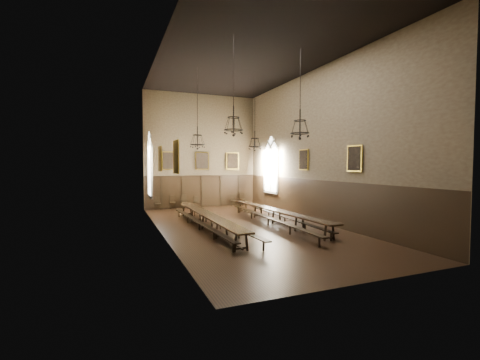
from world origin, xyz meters
TOP-DOWN VIEW (x-y plane):
  - floor at (0.00, 0.00)m, footprint 9.00×18.00m
  - ceiling at (0.00, 0.00)m, footprint 9.00×18.00m
  - wall_back at (0.00, 9.01)m, footprint 9.00×0.02m
  - wall_front at (0.00, -9.01)m, footprint 9.00×0.02m
  - wall_left at (-4.51, 0.00)m, footprint 0.02×18.00m
  - wall_right at (4.51, 0.00)m, footprint 0.02×18.00m
  - wainscot_panelling at (0.00, 0.00)m, footprint 9.00×18.00m
  - table_left at (-2.09, 0.18)m, footprint 0.77×10.54m
  - table_right at (2.09, 0.26)m, footprint 1.15×10.25m
  - bench_left_outer at (-2.55, 0.03)m, footprint 0.62×10.05m
  - bench_left_inner at (-1.46, -0.13)m, footprint 0.84×10.16m
  - bench_right_inner at (1.34, -0.17)m, footprint 0.63×10.73m
  - bench_right_outer at (2.46, -0.06)m, footprint 0.62×9.53m
  - chair_0 at (-3.55, 8.59)m, footprint 0.45×0.45m
  - chair_1 at (-2.40, 8.61)m, footprint 0.46×0.46m
  - chair_2 at (-1.53, 8.47)m, footprint 0.50×0.50m
  - chair_3 at (-0.57, 8.53)m, footprint 0.44×0.44m
  - chair_6 at (2.50, 8.54)m, footprint 0.45×0.45m
  - chair_7 at (3.43, 8.58)m, footprint 0.53×0.53m
  - chandelier_back_left at (-2.05, 2.22)m, footprint 0.86×0.86m
  - chandelier_back_right at (1.83, 2.73)m, footprint 0.83×0.83m
  - chandelier_front_left at (-1.76, -2.94)m, footprint 0.84×0.84m
  - chandelier_front_right at (1.83, -2.56)m, footprint 0.95×0.95m
  - portrait_back_0 at (-2.60, 8.88)m, footprint 1.10×0.12m
  - portrait_back_1 at (0.00, 8.88)m, footprint 1.10×0.12m
  - portrait_back_2 at (2.60, 8.88)m, footprint 1.10×0.12m
  - portrait_left_0 at (-4.38, 1.00)m, footprint 0.12×1.00m
  - portrait_left_1 at (-4.38, -3.50)m, footprint 0.12×1.00m
  - portrait_right_0 at (4.38, 1.00)m, footprint 0.12×1.00m
  - portrait_right_1 at (4.38, -3.50)m, footprint 0.12×1.00m
  - window_right at (4.43, 5.50)m, footprint 0.20×2.20m
  - window_left at (-4.43, 5.50)m, footprint 0.20×2.20m

SIDE VIEW (x-z plane):
  - floor at x=0.00m, z-range -0.02..0.00m
  - chair_3 at x=-0.57m, z-range -0.18..0.72m
  - bench_right_outer at x=2.46m, z-range 0.06..0.49m
  - chair_0 at x=-3.55m, z-range -0.19..0.75m
  - chair_6 at x=2.50m, z-range -0.19..0.76m
  - bench_left_outer at x=-2.55m, z-range 0.06..0.51m
  - bench_left_inner at x=-1.46m, z-range 0.06..0.52m
  - bench_right_inner at x=1.34m, z-range 0.07..0.55m
  - chair_1 at x=-2.40m, z-range -0.21..0.84m
  - chair_7 at x=3.43m, z-range -0.21..0.84m
  - chair_2 at x=-1.53m, z-range -0.21..0.84m
  - table_right at x=2.09m, z-range 0.00..0.80m
  - table_left at x=-2.09m, z-range 0.00..0.82m
  - wainscot_panelling at x=0.00m, z-range 0.00..2.50m
  - window_right at x=4.43m, z-range 1.10..5.70m
  - window_left at x=-4.43m, z-range 1.10..5.70m
  - portrait_back_0 at x=-2.60m, z-range 3.00..4.40m
  - portrait_back_1 at x=0.00m, z-range 3.00..4.40m
  - portrait_back_2 at x=2.60m, z-range 3.00..4.40m
  - portrait_left_0 at x=-4.38m, z-range 3.05..4.35m
  - portrait_left_1 at x=-4.38m, z-range 3.05..4.35m
  - portrait_right_0 at x=4.38m, z-range 3.05..4.35m
  - portrait_right_1 at x=4.38m, z-range 3.05..4.35m
  - wall_back at x=0.00m, z-range 0.00..9.00m
  - wall_front at x=0.00m, z-range 0.00..9.00m
  - wall_left at x=-4.51m, z-range 0.00..9.00m
  - wall_right at x=4.51m, z-range 0.00..9.00m
  - chandelier_back_right at x=1.83m, z-range 2.54..7.15m
  - chandelier_back_left at x=-2.05m, z-range 2.56..7.16m
  - chandelier_front_right at x=1.83m, z-range 3.06..7.31m
  - chandelier_front_left at x=-1.76m, z-range 3.06..7.31m
  - ceiling at x=0.00m, z-range 9.00..9.02m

